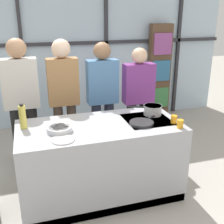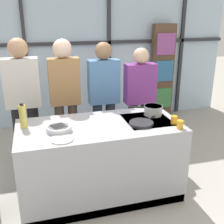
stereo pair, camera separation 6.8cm
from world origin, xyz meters
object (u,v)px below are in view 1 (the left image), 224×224
object	(u,v)px
juice_glass_far	(174,119)
frying_pan	(142,123)
spectator_center_left	(64,94)
pepper_grinder	(22,116)
spectator_center_right	(103,94)
mixing_bowl	(59,129)
saucepan	(152,110)
white_plate	(63,140)
oil_bottle	(23,117)
spectator_far_left	(22,98)
spectator_far_right	(138,96)
juice_glass_near	(180,124)

from	to	relation	value
juice_glass_far	frying_pan	bearing A→B (deg)	167.88
spectator_center_left	pepper_grinder	world-z (taller)	spectator_center_left
spectator_center_right	mixing_bowl	distance (m)	1.20
spectator_center_right	frying_pan	world-z (taller)	spectator_center_right
saucepan	juice_glass_far	xyz separation A→B (m)	(0.12, -0.32, -0.02)
spectator_center_right	white_plate	size ratio (longest dim) A/B	7.44
frying_pan	juice_glass_far	world-z (taller)	juice_glass_far
mixing_bowl	oil_bottle	size ratio (longest dim) A/B	0.96
saucepan	mixing_bowl	distance (m)	1.17
juice_glass_far	spectator_far_left	bearing A→B (deg)	146.31
juice_glass_far	spectator_far_right	bearing A→B (deg)	89.56
spectator_center_left	white_plate	bearing A→B (deg)	81.49
spectator_center_right	mixing_bowl	world-z (taller)	spectator_center_right
mixing_bowl	juice_glass_near	xyz separation A→B (m)	(1.27, -0.28, 0.01)
spectator_center_right	white_plate	world-z (taller)	spectator_center_right
saucepan	juice_glass_far	size ratio (longest dim) A/B	4.35
white_plate	mixing_bowl	size ratio (longest dim) A/B	0.86
mixing_bowl	juice_glass_far	xyz separation A→B (m)	(1.27, -0.14, 0.01)
spectator_center_left	oil_bottle	world-z (taller)	spectator_center_left
spectator_center_left	saucepan	bearing A→B (deg)	141.60
pepper_grinder	juice_glass_near	distance (m)	1.77
spectator_center_left	pepper_grinder	xyz separation A→B (m)	(-0.55, -0.58, -0.05)
spectator_far_left	juice_glass_near	xyz separation A→B (m)	(1.64, -1.23, -0.08)
saucepan	pepper_grinder	distance (m)	1.54
spectator_center_left	juice_glass_near	world-z (taller)	spectator_center_left
spectator_far_left	spectator_center_right	world-z (taller)	spectator_far_left
white_plate	mixing_bowl	distance (m)	0.23
spectator_center_right	juice_glass_near	size ratio (longest dim) A/B	18.49
white_plate	pepper_grinder	size ratio (longest dim) A/B	1.32
spectator_far_right	frying_pan	size ratio (longest dim) A/B	3.71
mixing_bowl	juice_glass_far	world-z (taller)	juice_glass_far
white_plate	oil_bottle	world-z (taller)	oil_bottle
mixing_bowl	spectator_center_left	bearing A→B (deg)	79.25
white_plate	juice_glass_near	bearing A→B (deg)	-2.44
spectator_center_left	pepper_grinder	distance (m)	0.80
spectator_far_left	mixing_bowl	size ratio (longest dim) A/B	6.68
spectator_center_right	mixing_bowl	size ratio (longest dim) A/B	6.38
saucepan	pepper_grinder	size ratio (longest dim) A/B	2.31
spectator_far_left	juice_glass_far	world-z (taller)	spectator_far_left
spectator_center_right	juice_glass_far	world-z (taller)	spectator_center_right
saucepan	juice_glass_far	world-z (taller)	saucepan
mixing_bowl	juice_glass_near	world-z (taller)	juice_glass_near
frying_pan	white_plate	bearing A→B (deg)	-169.87
white_plate	juice_glass_near	xyz separation A→B (m)	(1.27, -0.05, 0.04)
juice_glass_near	pepper_grinder	bearing A→B (deg)	158.21
saucepan	oil_bottle	world-z (taller)	oil_bottle
spectator_center_right	saucepan	bearing A→B (deg)	118.77
spectator_center_right	frying_pan	distance (m)	1.04
frying_pan	white_plate	distance (m)	0.92
frying_pan	saucepan	bearing A→B (deg)	45.69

